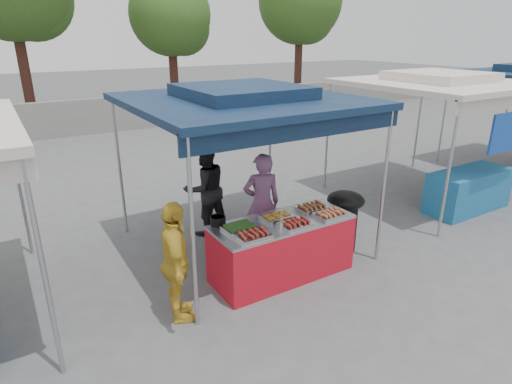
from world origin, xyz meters
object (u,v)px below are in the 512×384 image
vendor_table (282,248)px  wok_burner (345,216)px  vendor_woman (262,204)px  customer_person (176,263)px  cooking_pot (218,221)px  helper_man (205,189)px

vendor_table → wok_burner: wok_burner is taller
vendor_table → vendor_woman: size_ratio=1.25×
vendor_table → vendor_woman: bearing=78.9°
vendor_table → customer_person: size_ratio=1.32×
cooking_pot → wok_burner: wok_burner is taller
cooking_pot → vendor_woman: size_ratio=0.13×
cooking_pot → vendor_woman: vendor_woman is taller
vendor_woman → customer_person: size_ratio=1.06×
cooking_pot → wok_burner: size_ratio=0.21×
wok_burner → vendor_woman: size_ratio=0.61×
helper_man → customer_person: 2.41m
helper_man → vendor_table: bearing=95.5°
vendor_table → customer_person: 1.68m
wok_burner → customer_person: 2.95m
cooking_pot → customer_person: (-0.81, -0.51, -0.15)m
cooking_pot → wok_burner: 2.15m
wok_burner → customer_person: size_ratio=0.65×
cooking_pot → customer_person: 0.97m
vendor_table → helper_man: bearing=99.5°
vendor_table → customer_person: (-1.64, -0.17, 0.33)m
vendor_table → wok_burner: (1.29, 0.13, 0.16)m
vendor_table → cooking_pot: (-0.82, 0.34, 0.49)m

